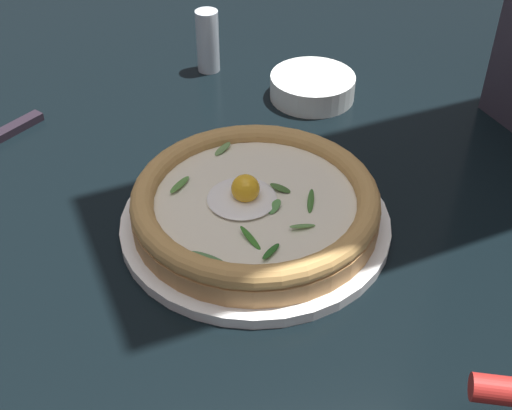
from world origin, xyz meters
The scene contains 5 objects.
ground_plane centered at (0.00, 0.00, -0.01)m, with size 2.40×2.40×0.03m, color black.
pizza_plate centered at (-0.04, 0.00, 0.01)m, with size 0.28×0.28×0.01m, color white.
pizza centered at (-0.04, 0.00, 0.03)m, with size 0.25×0.25×0.05m.
side_bowl centered at (0.08, 0.25, 0.02)m, with size 0.11×0.11×0.03m, color white.
pepper_shaker centered at (-0.04, 0.35, 0.04)m, with size 0.03×0.03×0.09m, color silver.
Camera 1 is at (-0.14, -0.52, 0.46)m, focal length 47.37 mm.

